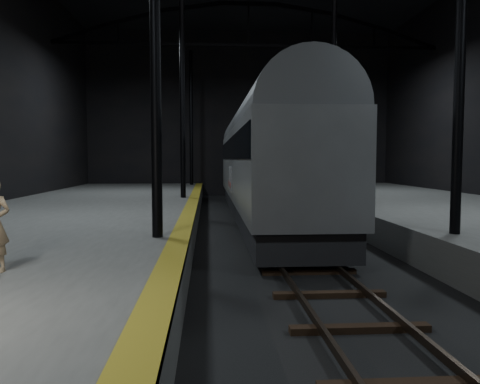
{
  "coord_description": "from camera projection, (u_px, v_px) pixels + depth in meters",
  "views": [
    {
      "loc": [
        -2.55,
        -15.55,
        2.91
      ],
      "look_at": [
        -1.66,
        -2.52,
        2.0
      ],
      "focal_mm": 35.0,
      "sensor_mm": 36.0,
      "label": 1
    }
  ],
  "objects": [
    {
      "name": "ground",
      "position": [
        284.0,
        245.0,
        15.85
      ],
      "size": [
        44.0,
        44.0,
        0.0
      ],
      "primitive_type": "plane",
      "color": "black",
      "rests_on": "ground"
    },
    {
      "name": "platform_left",
      "position": [
        57.0,
        233.0,
        15.31
      ],
      "size": [
        9.0,
        43.8,
        1.0
      ],
      "primitive_type": "cube",
      "color": "#525250",
      "rests_on": "ground"
    },
    {
      "name": "tactile_strip",
      "position": [
        187.0,
        217.0,
        15.56
      ],
      "size": [
        0.5,
        43.8,
        0.01
      ],
      "primitive_type": "cube",
      "color": "olive",
      "rests_on": "platform_left"
    },
    {
      "name": "track",
      "position": [
        284.0,
        243.0,
        15.85
      ],
      "size": [
        2.4,
        43.0,
        0.24
      ],
      "color": "#3F3328",
      "rests_on": "ground"
    },
    {
      "name": "train",
      "position": [
        263.0,
        155.0,
        21.58
      ],
      "size": [
        3.13,
        20.9,
        5.59
      ],
      "color": "#95989D",
      "rests_on": "ground"
    }
  ]
}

